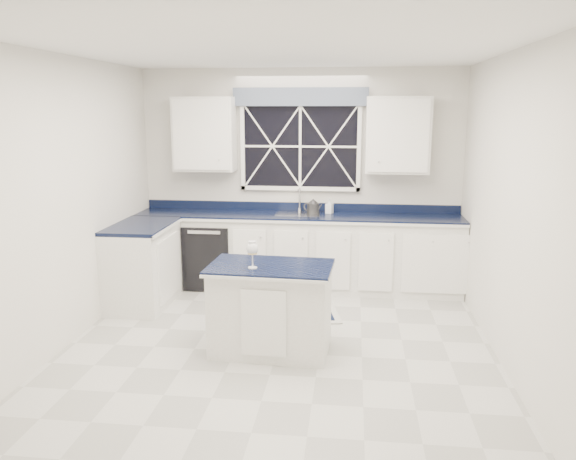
# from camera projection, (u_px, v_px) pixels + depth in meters

# --- Properties ---
(ground) EXTENTS (4.50, 4.50, 0.00)m
(ground) POSITION_uv_depth(u_px,v_px,m) (277.00, 353.00, 5.18)
(ground) COLOR #B9B9B4
(ground) RESTS_ON ground
(back_wall) EXTENTS (4.00, 0.10, 2.70)m
(back_wall) POSITION_uv_depth(u_px,v_px,m) (300.00, 178.00, 7.08)
(back_wall) COLOR silver
(back_wall) RESTS_ON ground
(base_cabinets) EXTENTS (3.99, 1.60, 0.90)m
(base_cabinets) POSITION_uv_depth(u_px,v_px,m) (270.00, 256.00, 6.86)
(base_cabinets) COLOR white
(base_cabinets) RESTS_ON ground
(countertop) EXTENTS (3.98, 0.64, 0.04)m
(countertop) POSITION_uv_depth(u_px,v_px,m) (298.00, 216.00, 6.88)
(countertop) COLOR black
(countertop) RESTS_ON base_cabinets
(dishwasher) EXTENTS (0.60, 0.58, 0.82)m
(dishwasher) POSITION_uv_depth(u_px,v_px,m) (212.00, 254.00, 7.11)
(dishwasher) COLOR black
(dishwasher) RESTS_ON ground
(window) EXTENTS (1.65, 0.09, 1.26)m
(window) POSITION_uv_depth(u_px,v_px,m) (300.00, 140.00, 6.93)
(window) COLOR black
(window) RESTS_ON ground
(upper_cabinets) EXTENTS (3.10, 0.34, 0.90)m
(upper_cabinets) POSITION_uv_depth(u_px,v_px,m) (299.00, 135.00, 6.80)
(upper_cabinets) COLOR white
(upper_cabinets) RESTS_ON ground
(faucet) EXTENTS (0.05, 0.20, 0.30)m
(faucet) POSITION_uv_depth(u_px,v_px,m) (300.00, 199.00, 7.03)
(faucet) COLOR silver
(faucet) RESTS_ON countertop
(island) EXTENTS (1.14, 0.72, 0.83)m
(island) POSITION_uv_depth(u_px,v_px,m) (271.00, 308.00, 5.15)
(island) COLOR white
(island) RESTS_ON ground
(rug) EXTENTS (1.44, 1.05, 0.02)m
(rug) POSITION_uv_depth(u_px,v_px,m) (278.00, 312.00, 6.20)
(rug) COLOR #B5B4AF
(rug) RESTS_ON ground
(kettle) EXTENTS (0.24, 0.20, 0.18)m
(kettle) POSITION_uv_depth(u_px,v_px,m) (313.00, 207.00, 6.95)
(kettle) COLOR #2D2D2F
(kettle) RESTS_ON countertop
(wine_glass) EXTENTS (0.10, 0.10, 0.24)m
(wine_glass) POSITION_uv_depth(u_px,v_px,m) (252.00, 250.00, 4.93)
(wine_glass) COLOR white
(wine_glass) RESTS_ON island
(soap_bottle) EXTENTS (0.10, 0.10, 0.18)m
(soap_bottle) POSITION_uv_depth(u_px,v_px,m) (329.00, 206.00, 6.93)
(soap_bottle) COLOR silver
(soap_bottle) RESTS_ON countertop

